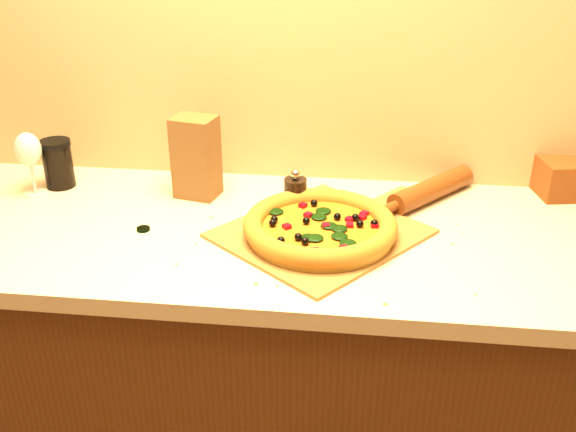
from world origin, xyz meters
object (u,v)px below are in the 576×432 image
(pizza_peel, at_px, (325,231))
(pepper_grinder, at_px, (295,193))
(rolling_pin, at_px, (432,190))
(wine_glass, at_px, (28,151))
(pizza, at_px, (320,227))
(dark_jar, at_px, (58,164))

(pizza_peel, relative_size, pepper_grinder, 5.32)
(pizza_peel, relative_size, rolling_pin, 1.73)
(pepper_grinder, distance_m, wine_glass, 0.70)
(pizza, distance_m, wine_glass, 0.79)
(rolling_pin, height_order, wine_glass, wine_glass)
(rolling_pin, xyz_separation_m, wine_glass, (-1.04, -0.08, 0.09))
(wine_glass, bearing_deg, pizza_peel, -9.63)
(pepper_grinder, relative_size, wine_glass, 0.64)
(rolling_pin, relative_size, wine_glass, 1.96)
(pepper_grinder, xyz_separation_m, dark_jar, (-0.65, 0.07, 0.02))
(wine_glass, relative_size, dark_jar, 1.30)
(pizza, bearing_deg, pizza_peel, 72.12)
(pizza_peel, xyz_separation_m, pepper_grinder, (-0.08, 0.12, 0.04))
(pepper_grinder, relative_size, dark_jar, 0.82)
(pizza, distance_m, pepper_grinder, 0.17)
(pizza, xyz_separation_m, pepper_grinder, (-0.07, 0.15, 0.01))
(pizza_peel, xyz_separation_m, wine_glass, (-0.78, 0.13, 0.12))
(rolling_pin, distance_m, dark_jar, 1.00)
(pizza_peel, bearing_deg, pizza, -68.61)
(pizza, bearing_deg, wine_glass, 167.86)
(pizza_peel, xyz_separation_m, rolling_pin, (0.26, 0.22, 0.02))
(pizza, bearing_deg, dark_jar, 162.91)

